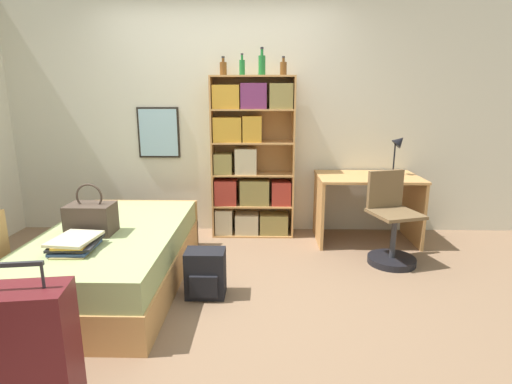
# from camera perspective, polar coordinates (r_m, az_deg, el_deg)

# --- Properties ---
(ground_plane) EXTENTS (14.00, 14.00, 0.00)m
(ground_plane) POSITION_cam_1_polar(r_m,az_deg,el_deg) (3.40, -7.13, -13.12)
(ground_plane) COLOR #84664C
(wall_back) EXTENTS (10.00, 0.09, 2.60)m
(wall_back) POSITION_cam_1_polar(r_m,az_deg,el_deg) (4.52, -4.94, 10.70)
(wall_back) COLOR beige
(wall_back) RESTS_ON ground_plane
(bed) EXTENTS (1.06, 1.88, 0.48)m
(bed) POSITION_cam_1_polar(r_m,az_deg,el_deg) (3.50, -19.48, -8.76)
(bed) COLOR tan
(bed) RESTS_ON ground_plane
(handbag) EXTENTS (0.34, 0.24, 0.40)m
(handbag) POSITION_cam_1_polar(r_m,az_deg,el_deg) (3.34, -22.48, -3.47)
(handbag) COLOR #47382D
(handbag) RESTS_ON bed
(book_stack_on_bed) EXTENTS (0.32, 0.37, 0.09)m
(book_stack_on_bed) POSITION_cam_1_polar(r_m,az_deg,el_deg) (3.06, -24.39, -6.71)
(book_stack_on_bed) COLOR #99894C
(book_stack_on_bed) RESTS_ON bed
(suitcase) EXTENTS (0.46, 0.29, 0.80)m
(suitcase) POSITION_cam_1_polar(r_m,az_deg,el_deg) (2.30, -29.98, -19.42)
(suitcase) COLOR #5B191E
(suitcase) RESTS_ON ground_plane
(bookcase) EXTENTS (0.89, 0.30, 1.73)m
(bookcase) POSITION_cam_1_polar(r_m,az_deg,el_deg) (4.34, -0.99, 4.38)
(bookcase) COLOR tan
(bookcase) RESTS_ON ground_plane
(bottle_green) EXTENTS (0.07, 0.07, 0.19)m
(bottle_green) POSITION_cam_1_polar(r_m,az_deg,el_deg) (4.36, -4.70, 17.19)
(bottle_green) COLOR brown
(bottle_green) RESTS_ON bookcase
(bottle_brown) EXTENTS (0.06, 0.06, 0.22)m
(bottle_brown) POSITION_cam_1_polar(r_m,az_deg,el_deg) (4.29, -2.00, 17.41)
(bottle_brown) COLOR #1E6B2D
(bottle_brown) RESTS_ON bookcase
(bottle_clear) EXTENTS (0.07, 0.07, 0.28)m
(bottle_clear) POSITION_cam_1_polar(r_m,az_deg,el_deg) (4.27, 0.85, 17.74)
(bottle_clear) COLOR #1E6B2D
(bottle_clear) RESTS_ON bookcase
(bottle_blue) EXTENTS (0.07, 0.07, 0.19)m
(bottle_blue) POSITION_cam_1_polar(r_m,az_deg,el_deg) (4.30, 3.93, 17.23)
(bottle_blue) COLOR brown
(bottle_blue) RESTS_ON bookcase
(desk) EXTENTS (1.05, 0.67, 0.71)m
(desk) POSITION_cam_1_polar(r_m,az_deg,el_deg) (4.37, 15.54, -0.64)
(desk) COLOR tan
(desk) RESTS_ON ground_plane
(desk_lamp) EXTENTS (0.19, 0.14, 0.43)m
(desk_lamp) POSITION_cam_1_polar(r_m,az_deg,el_deg) (4.42, 19.65, 5.99)
(desk_lamp) COLOR black
(desk_lamp) RESTS_ON desk
(desk_chair) EXTENTS (0.50, 0.50, 0.85)m
(desk_chair) POSITION_cam_1_polar(r_m,az_deg,el_deg) (3.92, 18.72, -5.61)
(desk_chair) COLOR black
(desk_chair) RESTS_ON ground_plane
(backpack) EXTENTS (0.30, 0.24, 0.37)m
(backpack) POSITION_cam_1_polar(r_m,az_deg,el_deg) (3.17, -7.23, -11.50)
(backpack) COLOR black
(backpack) RESTS_ON ground_plane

